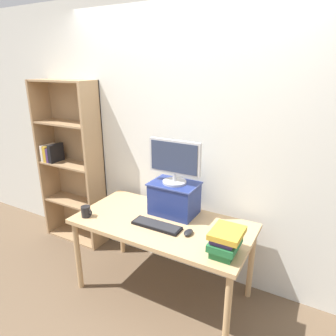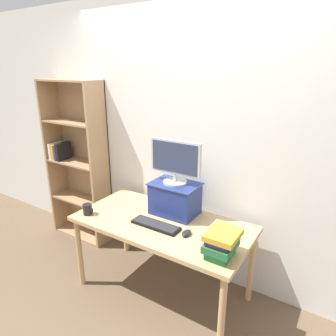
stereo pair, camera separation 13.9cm
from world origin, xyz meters
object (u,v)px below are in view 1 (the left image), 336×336
(desk, at_px, (162,229))
(bookshelf_unit, at_px, (71,163))
(keyboard, at_px, (157,225))
(riser_box, at_px, (174,198))
(book_stack, at_px, (225,241))
(computer_mouse, at_px, (188,232))
(computer_monitor, at_px, (175,161))
(coffee_mug, at_px, (86,212))

(desk, relative_size, bookshelf_unit, 0.82)
(keyboard, bearing_deg, riser_box, 88.20)
(bookshelf_unit, distance_m, book_stack, 2.08)
(riser_box, distance_m, computer_mouse, 0.40)
(bookshelf_unit, relative_size, computer_monitor, 3.90)
(riser_box, relative_size, book_stack, 1.66)
(desk, relative_size, book_stack, 5.97)
(desk, bearing_deg, coffee_mug, -158.96)
(computer_mouse, bearing_deg, coffee_mug, -169.63)
(book_stack, bearing_deg, bookshelf_unit, 165.30)
(coffee_mug, bearing_deg, riser_box, 34.16)
(book_stack, relative_size, coffee_mug, 2.25)
(riser_box, bearing_deg, book_stack, -32.11)
(computer_monitor, relative_size, coffee_mug, 4.21)
(bookshelf_unit, bearing_deg, desk, -13.81)
(riser_box, xyz_separation_m, computer_monitor, (0.00, -0.00, 0.34))
(desk, relative_size, coffee_mug, 13.41)
(computer_mouse, bearing_deg, book_stack, -18.02)
(computer_monitor, relative_size, book_stack, 1.87)
(coffee_mug, bearing_deg, keyboard, 13.25)
(bookshelf_unit, xyz_separation_m, coffee_mug, (0.77, -0.59, -0.16))
(computer_monitor, height_order, coffee_mug, computer_monitor)
(riser_box, height_order, book_stack, riser_box)
(bookshelf_unit, relative_size, keyboard, 4.38)
(coffee_mug, bearing_deg, computer_monitor, 34.08)
(bookshelf_unit, height_order, keyboard, bookshelf_unit)
(computer_mouse, xyz_separation_m, coffee_mug, (-0.91, -0.17, 0.03))
(bookshelf_unit, bearing_deg, coffee_mug, -37.34)
(keyboard, bearing_deg, computer_mouse, 3.64)
(keyboard, relative_size, coffee_mug, 3.75)
(riser_box, xyz_separation_m, coffee_mug, (-0.64, -0.44, -0.10))
(desk, distance_m, bookshelf_unit, 1.47)
(riser_box, bearing_deg, computer_monitor, -90.00)
(riser_box, bearing_deg, computer_mouse, -45.05)
(keyboard, xyz_separation_m, book_stack, (0.61, -0.09, 0.09))
(computer_monitor, height_order, keyboard, computer_monitor)
(riser_box, distance_m, keyboard, 0.32)
(riser_box, bearing_deg, bookshelf_unit, 173.91)
(computer_mouse, bearing_deg, desk, 164.90)
(riser_box, distance_m, coffee_mug, 0.78)
(keyboard, bearing_deg, bookshelf_unit, 162.68)
(computer_monitor, bearing_deg, book_stack, -32.02)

